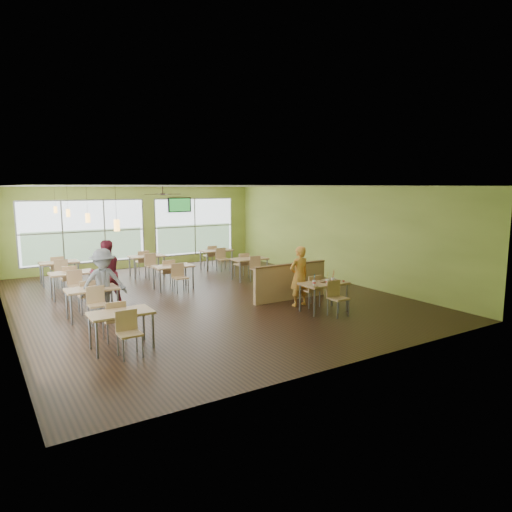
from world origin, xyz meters
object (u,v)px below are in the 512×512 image
Objects in this scene: half_wall_divider at (290,281)px; man_plaid at (299,276)px; main_table at (324,287)px; food_basket at (334,280)px.

man_plaid reaches higher than half_wall_divider.
main_table is 0.82m from man_plaid.
main_table is 1.45m from half_wall_divider.
half_wall_divider is 1.51m from food_basket.
half_wall_divider is 0.77m from man_plaid.
man_plaid is (-0.21, 0.77, 0.18)m from main_table.
man_plaid is 7.56× the size of food_basket.
food_basket is (0.32, -0.00, 0.15)m from main_table.
half_wall_divider reaches higher than main_table.
half_wall_divider is at bearing 102.56° from food_basket.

